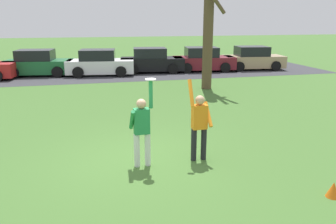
{
  "coord_description": "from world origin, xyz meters",
  "views": [
    {
      "loc": [
        -1.03,
        -7.61,
        3.4
      ],
      "look_at": [
        0.77,
        0.01,
        1.2
      ],
      "focal_mm": 35.41,
      "sensor_mm": 36.0,
      "label": 1
    }
  ],
  "objects_px": {
    "person_defender": "(199,122)",
    "frisbee_disc": "(151,79)",
    "person_catcher": "(142,127)",
    "parked_car_white": "(100,63)",
    "parked_car_green": "(38,64)",
    "parked_car_maroon": "(203,60)",
    "field_cone_orange": "(333,190)",
    "bare_tree_tall": "(209,17)",
    "parked_car_black": "(152,61)",
    "parked_car_tan": "(253,59)"
  },
  "relations": [
    {
      "from": "person_defender",
      "to": "parked_car_black",
      "type": "relative_size",
      "value": 0.48
    },
    {
      "from": "parked_car_green",
      "to": "bare_tree_tall",
      "type": "distance_m",
      "value": 11.18
    },
    {
      "from": "person_catcher",
      "to": "parked_car_tan",
      "type": "xyz_separation_m",
      "value": [
        10.0,
        13.94,
        -0.25
      ]
    },
    {
      "from": "bare_tree_tall",
      "to": "parked_car_black",
      "type": "bearing_deg",
      "value": 106.61
    },
    {
      "from": "parked_car_maroon",
      "to": "bare_tree_tall",
      "type": "bearing_deg",
      "value": -99.92
    },
    {
      "from": "parked_car_green",
      "to": "parked_car_maroon",
      "type": "bearing_deg",
      "value": 4.03
    },
    {
      "from": "frisbee_disc",
      "to": "parked_car_white",
      "type": "distance_m",
      "value": 13.97
    },
    {
      "from": "parked_car_black",
      "to": "parked_car_maroon",
      "type": "xyz_separation_m",
      "value": [
        3.49,
        -0.23,
        0.0
      ]
    },
    {
      "from": "person_defender",
      "to": "field_cone_orange",
      "type": "height_order",
      "value": "person_defender"
    },
    {
      "from": "parked_car_green",
      "to": "parked_car_maroon",
      "type": "height_order",
      "value": "same"
    },
    {
      "from": "person_defender",
      "to": "field_cone_orange",
      "type": "xyz_separation_m",
      "value": [
        2.01,
        -2.34,
        -0.82
      ]
    },
    {
      "from": "parked_car_maroon",
      "to": "person_defender",
      "type": "bearing_deg",
      "value": -102.55
    },
    {
      "from": "parked_car_maroon",
      "to": "bare_tree_tall",
      "type": "height_order",
      "value": "bare_tree_tall"
    },
    {
      "from": "parked_car_green",
      "to": "parked_car_white",
      "type": "bearing_deg",
      "value": -4.09
    },
    {
      "from": "parked_car_maroon",
      "to": "field_cone_orange",
      "type": "xyz_separation_m",
      "value": [
        -2.95,
        -16.39,
        -0.57
      ]
    },
    {
      "from": "parked_car_black",
      "to": "field_cone_orange",
      "type": "xyz_separation_m",
      "value": [
        0.54,
        -16.63,
        -0.57
      ]
    },
    {
      "from": "parked_car_black",
      "to": "field_cone_orange",
      "type": "bearing_deg",
      "value": -81.23
    },
    {
      "from": "parked_car_black",
      "to": "field_cone_orange",
      "type": "relative_size",
      "value": 13.4
    },
    {
      "from": "parked_car_tan",
      "to": "field_cone_orange",
      "type": "relative_size",
      "value": 13.4
    },
    {
      "from": "field_cone_orange",
      "to": "parked_car_white",
      "type": "bearing_deg",
      "value": 103.55
    },
    {
      "from": "parked_car_maroon",
      "to": "parked_car_white",
      "type": "bearing_deg",
      "value": -171.47
    },
    {
      "from": "parked_car_black",
      "to": "bare_tree_tall",
      "type": "distance_m",
      "value": 6.77
    },
    {
      "from": "person_defender",
      "to": "bare_tree_tall",
      "type": "xyz_separation_m",
      "value": [
        3.24,
        8.36,
        2.5
      ]
    },
    {
      "from": "person_defender",
      "to": "parked_car_green",
      "type": "xyz_separation_m",
      "value": [
        -5.63,
        14.58,
        -0.25
      ]
    },
    {
      "from": "parked_car_white",
      "to": "bare_tree_tall",
      "type": "bearing_deg",
      "value": -40.06
    },
    {
      "from": "parked_car_black",
      "to": "parked_car_tan",
      "type": "bearing_deg",
      "value": 3.9
    },
    {
      "from": "person_defender",
      "to": "frisbee_disc",
      "type": "relative_size",
      "value": 8.22
    },
    {
      "from": "person_catcher",
      "to": "bare_tree_tall",
      "type": "height_order",
      "value": "bare_tree_tall"
    },
    {
      "from": "parked_car_white",
      "to": "field_cone_orange",
      "type": "height_order",
      "value": "parked_car_white"
    },
    {
      "from": "parked_car_white",
      "to": "parked_car_black",
      "type": "relative_size",
      "value": 1.0
    },
    {
      "from": "parked_car_green",
      "to": "parked_car_black",
      "type": "bearing_deg",
      "value": 4.5
    },
    {
      "from": "bare_tree_tall",
      "to": "person_defender",
      "type": "bearing_deg",
      "value": -111.2
    },
    {
      "from": "person_catcher",
      "to": "frisbee_disc",
      "type": "xyz_separation_m",
      "value": [
        0.22,
        0.0,
        1.11
      ]
    },
    {
      "from": "person_defender",
      "to": "parked_car_white",
      "type": "distance_m",
      "value": 13.99
    },
    {
      "from": "frisbee_disc",
      "to": "bare_tree_tall",
      "type": "relative_size",
      "value": 0.03
    },
    {
      "from": "parked_car_black",
      "to": "field_cone_orange",
      "type": "height_order",
      "value": "parked_car_black"
    },
    {
      "from": "parked_car_black",
      "to": "bare_tree_tall",
      "type": "bearing_deg",
      "value": -66.48
    },
    {
      "from": "parked_car_maroon",
      "to": "parked_car_green",
      "type": "bearing_deg",
      "value": -175.97
    },
    {
      "from": "parked_car_white",
      "to": "parked_car_maroon",
      "type": "distance_m",
      "value": 6.86
    },
    {
      "from": "parked_car_white",
      "to": "parked_car_tan",
      "type": "height_order",
      "value": "same"
    },
    {
      "from": "parked_car_black",
      "to": "parked_car_maroon",
      "type": "bearing_deg",
      "value": 3.07
    },
    {
      "from": "person_catcher",
      "to": "parked_car_white",
      "type": "xyz_separation_m",
      "value": [
        -0.47,
        13.89,
        -0.25
      ]
    },
    {
      "from": "parked_car_black",
      "to": "parked_car_tan",
      "type": "height_order",
      "value": "same"
    },
    {
      "from": "parked_car_white",
      "to": "parked_car_green",
      "type": "bearing_deg",
      "value": 175.91
    },
    {
      "from": "bare_tree_tall",
      "to": "field_cone_orange",
      "type": "distance_m",
      "value": 11.27
    },
    {
      "from": "parked_car_green",
      "to": "field_cone_orange",
      "type": "height_order",
      "value": "parked_car_green"
    },
    {
      "from": "field_cone_orange",
      "to": "parked_car_maroon",
      "type": "bearing_deg",
      "value": 79.8
    },
    {
      "from": "parked_car_black",
      "to": "bare_tree_tall",
      "type": "relative_size",
      "value": 0.6
    },
    {
      "from": "parked_car_white",
      "to": "parked_car_black",
      "type": "xyz_separation_m",
      "value": [
        3.36,
        0.43,
        0.0
      ]
    },
    {
      "from": "parked_car_black",
      "to": "parked_car_tan",
      "type": "relative_size",
      "value": 1.0
    }
  ]
}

